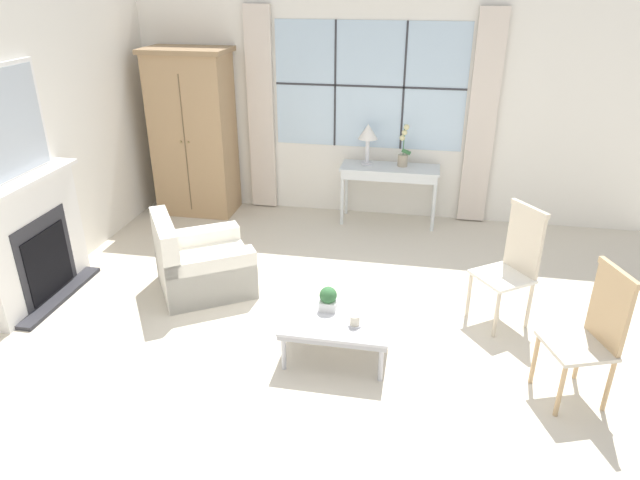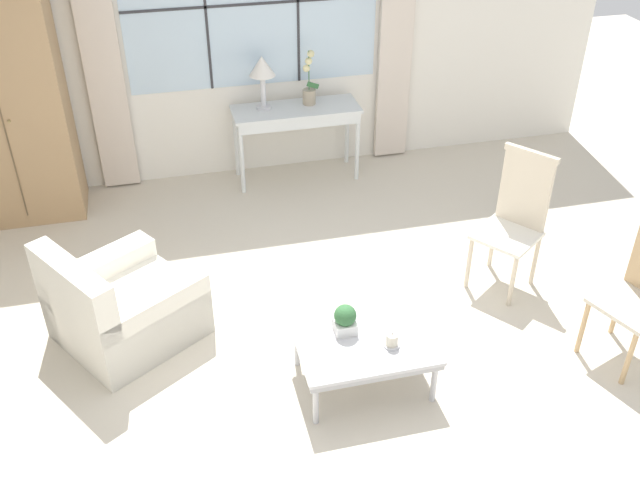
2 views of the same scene
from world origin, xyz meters
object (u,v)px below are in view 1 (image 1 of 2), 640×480
Objects in this scene: accent_chair_wooden at (593,329)px; armoire at (194,133)px; fireplace at (31,229)px; console_table at (390,173)px; potted_orchid at (403,152)px; armchair_upholstered at (201,266)px; table_lamp at (368,134)px; potted_plant_small at (328,298)px; side_chair_wooden at (514,260)px; pillar_candle at (355,321)px; coffee_table at (337,322)px.

armoire is at bearing 144.46° from accent_chair_wooden.
fireplace is 2.07× the size of accent_chair_wooden.
potted_orchid is at bearing 23.42° from console_table.
armchair_upholstered is 1.10× the size of accent_chair_wooden.
fireplace is 3.96m from table_lamp.
console_table is (2.57, 0.06, -0.41)m from armoire.
table_lamp is at bearing -179.35° from potted_orchid.
accent_chair_wooden is at bearing -6.51° from fireplace.
console_table is 2.88m from potted_plant_small.
side_chair_wooden is at bearing 5.58° from fireplace.
potted_plant_small is 1.90× the size of pillar_candle.
fireplace is at bearing 174.46° from potted_plant_small.
console_table is 1.39× the size of coffee_table.
potted_plant_small is at bearing -155.18° from side_chair_wooden.
table_lamp is 2.75m from side_chair_wooden.
armoire is 1.90× the size of side_chair_wooden.
armoire reaches higher than table_lamp.
side_chair_wooden is at bearing -0.27° from armchair_upholstered.
potted_plant_small is at bearing -5.54° from fireplace.
potted_plant_small is at bearing 140.69° from pillar_candle.
armchair_upholstered is (-1.44, -2.17, -0.89)m from table_lamp.
potted_orchid is 2.54× the size of potted_plant_small.
coffee_table is at bearing 175.27° from accent_chair_wooden.
fireplace is 2.53× the size of coffee_table.
pillar_candle is at bearing -8.81° from fireplace.
armoire is 4.03× the size of potted_orchid.
table_lamp reaches higher than console_table.
coffee_table is at bearing -7.63° from fireplace.
armchair_upholstered is at bearing -123.55° from table_lamp.
armoire is 2.40× the size of coffee_table.
armoire is 4.13× the size of table_lamp.
pillar_candle is at bearing -29.32° from coffee_table.
side_chair_wooden is at bearing -58.90° from console_table.
potted_orchid is 2.99m from potted_plant_small.
table_lamp reaches higher than pillar_candle.
potted_plant_small is (2.95, -0.29, -0.27)m from fireplace.
potted_orchid is at bearing 49.01° from armchair_upholstered.
potted_orchid reaches higher than potted_plant_small.
armchair_upholstered reaches higher than coffee_table.
coffee_table is (2.38, -2.92, -0.75)m from armoire.
fireplace reaches higher than table_lamp.
table_lamp is at bearing 122.49° from accent_chair_wooden.
table_lamp is 0.48× the size of accent_chair_wooden.
armoire is 2.36m from armchair_upholstered.
fireplace is 3.10m from coffee_table.
fireplace is 4.14m from console_table.
console_table is at bearing 121.10° from side_chair_wooden.
potted_plant_small is at bearing 172.09° from accent_chair_wooden.
potted_orchid reaches higher than armchair_upholstered.
potted_plant_small is 0.34m from pillar_candle.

